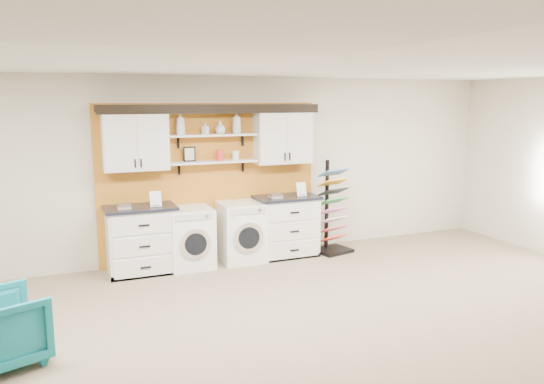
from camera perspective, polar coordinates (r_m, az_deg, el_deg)
name	(u,v)px	position (r m, az deg, el deg)	size (l,w,h in m)	color
floor	(336,378)	(5.04, 6.87, -19.21)	(10.00, 10.00, 0.00)	gray
ceiling	(343,55)	(4.42, 7.64, 14.43)	(10.00, 10.00, 0.00)	white
wall_back	(210,169)	(8.19, -6.70, 2.49)	(10.00, 10.00, 0.00)	beige
accent_panel	(211,182)	(8.18, -6.60, 1.07)	(3.40, 0.07, 2.40)	#BB7220
upper_cabinet_left	(135,141)	(7.71, -14.49, 5.37)	(0.90, 0.35, 0.84)	silver
upper_cabinet_right	(283,136)	(8.33, 1.17, 5.99)	(0.90, 0.35, 0.84)	silver
shelf_lower	(213,162)	(7.98, -6.33, 3.24)	(1.32, 0.28, 0.03)	silver
shelf_upper	(213,135)	(7.95, -6.38, 6.11)	(1.32, 0.28, 0.03)	silver
crown_molding	(212,108)	(7.94, -6.46, 8.98)	(3.30, 0.41, 0.13)	black
picture_frame	(189,154)	(7.93, -8.88, 4.05)	(0.18, 0.02, 0.22)	black
canister_red	(220,155)	(8.00, -5.65, 3.95)	(0.11, 0.11, 0.16)	red
canister_cream	(236,155)	(8.08, -3.95, 3.96)	(0.10, 0.10, 0.14)	silver
base_cabinet_left	(141,240)	(7.79, -13.89, -5.00)	(0.99, 0.66, 0.97)	silver
base_cabinet_right	(286,226)	(8.40, 1.55, -3.66)	(0.98, 0.66, 0.96)	silver
washer	(190,237)	(7.92, -8.82, -4.86)	(0.64, 0.71, 0.89)	white
dryer	(241,232)	(8.14, -3.32, -4.28)	(0.65, 0.71, 0.91)	white
sample_rack	(332,222)	(8.64, 6.50, -3.26)	(0.63, 0.57, 1.49)	black
armchair	(0,329)	(5.67, -27.20, -12.99)	(0.74, 0.76, 0.69)	#107683
soap_bottle_a	(180,123)	(7.82, -9.82, 7.29)	(0.13, 0.13, 0.33)	silver
soap_bottle_b	(205,128)	(7.91, -7.18, 6.81)	(0.08, 0.08, 0.17)	silver
soap_bottle_c	(220,127)	(7.97, -5.60, 6.93)	(0.15, 0.15, 0.19)	silver
soap_bottle_d	(237,122)	(8.05, -3.84, 7.52)	(0.13, 0.13, 0.34)	silver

